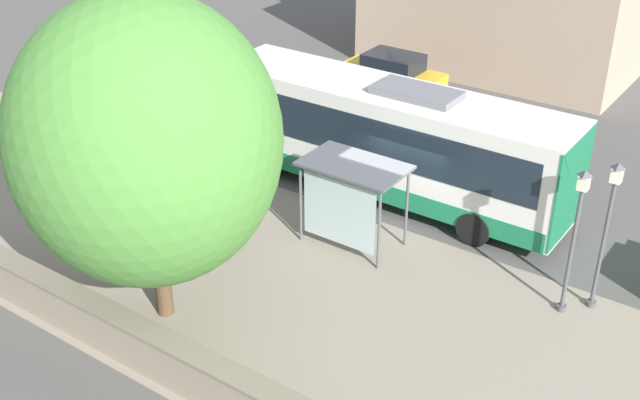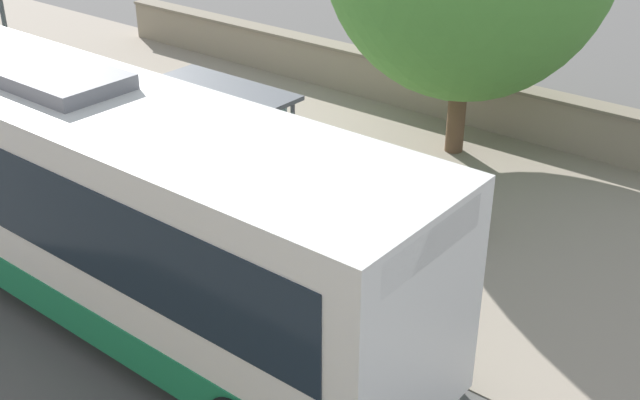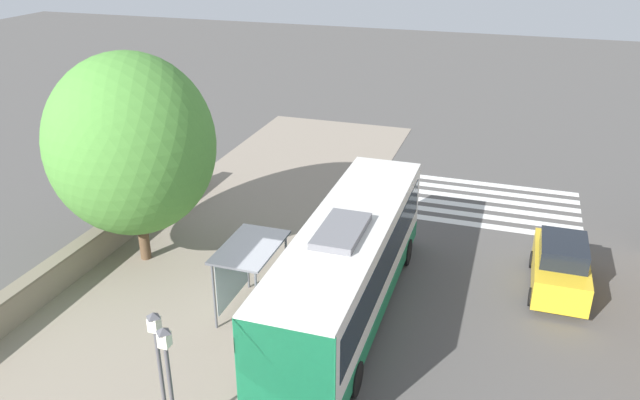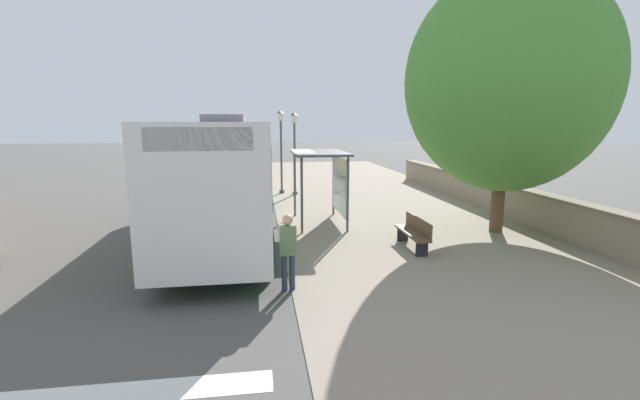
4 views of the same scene
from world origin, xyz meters
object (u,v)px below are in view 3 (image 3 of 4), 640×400
(bench, at_px, (237,244))
(street_lamp_far, at_px, (170,386))
(bus_shelter, at_px, (246,256))
(pedestrian, at_px, (344,219))
(parked_car_far_lane, at_px, (560,266))
(bus, at_px, (348,266))
(shade_tree, at_px, (132,145))
(street_lamp_near, at_px, (160,368))

(bench, xyz_separation_m, street_lamp_far, (3.07, -9.86, 1.90))
(bus_shelter, relative_size, pedestrian, 1.75)
(pedestrian, relative_size, parked_car_far_lane, 0.39)
(bus_shelter, distance_m, parked_car_far_lane, 10.95)
(bus, distance_m, bench, 6.02)
(bus, bearing_deg, street_lamp_far, -106.64)
(pedestrian, relative_size, bench, 0.87)
(shade_tree, xyz_separation_m, parked_car_far_lane, (15.13, 2.59, -3.71))
(street_lamp_near, height_order, shade_tree, shade_tree)
(street_lamp_far, bearing_deg, bus, 73.36)
(street_lamp_near, bearing_deg, street_lamp_far, -42.12)
(parked_car_far_lane, bearing_deg, bench, -174.14)
(street_lamp_near, height_order, street_lamp_far, street_lamp_far)
(bus_shelter, relative_size, parked_car_far_lane, 0.69)
(bus, relative_size, street_lamp_near, 2.93)
(parked_car_far_lane, bearing_deg, street_lamp_near, -131.82)
(bus_shelter, xyz_separation_m, bench, (-2.00, 3.35, -1.58))
(pedestrian, bearing_deg, bus, -72.74)
(bus_shelter, height_order, street_lamp_near, street_lamp_near)
(shade_tree, bearing_deg, parked_car_far_lane, 9.70)
(bus_shelter, relative_size, bench, 1.53)
(bus_shelter, height_order, shade_tree, shade_tree)
(bus_shelter, bearing_deg, parked_car_far_lane, 24.78)
(bus_shelter, xyz_separation_m, street_lamp_near, (0.47, -5.97, 0.26))
(bench, distance_m, street_lamp_near, 9.81)
(bus, height_order, bus_shelter, bus)
(bus, bearing_deg, street_lamp_near, -112.46)
(pedestrian, bearing_deg, shade_tree, -150.85)
(pedestrian, xyz_separation_m, parked_car_far_lane, (8.25, -1.25, 0.01))
(shade_tree, bearing_deg, bus, -8.53)
(bench, relative_size, shade_tree, 0.23)
(bench, relative_size, parked_car_far_lane, 0.45)
(bench, relative_size, street_lamp_far, 0.47)
(bench, bearing_deg, shade_tree, -157.15)
(pedestrian, distance_m, street_lamp_near, 11.92)
(street_lamp_near, bearing_deg, bench, 104.82)
(bench, bearing_deg, street_lamp_near, -75.18)
(street_lamp_far, relative_size, parked_car_far_lane, 0.97)
(bus, bearing_deg, bus_shelter, -167.54)
(street_lamp_near, bearing_deg, shade_tree, 125.68)
(street_lamp_far, relative_size, shade_tree, 0.50)
(bus, relative_size, bench, 6.15)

